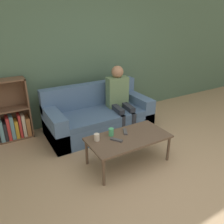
# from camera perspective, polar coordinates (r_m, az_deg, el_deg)

# --- Properties ---
(ground_plane) EXTENTS (22.00, 22.00, 0.00)m
(ground_plane) POSITION_cam_1_polar(r_m,az_deg,el_deg) (2.96, 16.12, -18.59)
(ground_plane) COLOR tan
(wall_back) EXTENTS (12.00, 0.06, 2.60)m
(wall_back) POSITION_cam_1_polar(r_m,az_deg,el_deg) (4.35, -6.53, 14.70)
(wall_back) COLOR #4C6B56
(wall_back) RESTS_ON ground_plane
(couch) EXTENTS (1.88, 0.88, 0.83)m
(couch) POSITION_cam_1_polar(r_m,az_deg,el_deg) (4.02, -3.50, -1.13)
(couch) COLOR #4C6B93
(couch) RESTS_ON ground_plane
(bookshelf) EXTENTS (0.69, 0.28, 1.05)m
(bookshelf) POSITION_cam_1_polar(r_m,az_deg,el_deg) (4.09, -25.35, -1.59)
(bookshelf) COLOR brown
(bookshelf) RESTS_ON ground_plane
(coffee_table) EXTENTS (1.15, 0.59, 0.42)m
(coffee_table) POSITION_cam_1_polar(r_m,az_deg,el_deg) (3.09, 4.30, -7.07)
(coffee_table) COLOR brown
(coffee_table) RESTS_ON ground_plane
(person_adult) EXTENTS (0.41, 0.64, 1.17)m
(person_adult) POSITION_cam_1_polar(r_m,az_deg,el_deg) (3.99, 1.80, 4.77)
(person_adult) COLOR #282D38
(person_adult) RESTS_ON ground_plane
(cup_near) EXTENTS (0.07, 0.07, 0.10)m
(cup_near) POSITION_cam_1_polar(r_m,az_deg,el_deg) (2.96, -3.97, -6.57)
(cup_near) COLOR silver
(cup_near) RESTS_ON coffee_table
(cup_far) EXTENTS (0.07, 0.07, 0.11)m
(cup_far) POSITION_cam_1_polar(r_m,az_deg,el_deg) (3.07, -0.22, -5.24)
(cup_far) COLOR #4CB77A
(cup_far) RESTS_ON coffee_table
(tv_remote_0) EXTENTS (0.14, 0.17, 0.02)m
(tv_remote_0) POSITION_cam_1_polar(r_m,az_deg,el_deg) (2.96, 1.14, -7.28)
(tv_remote_0) COLOR #47474C
(tv_remote_0) RESTS_ON coffee_table
(tv_remote_1) EXTENTS (0.12, 0.17, 0.02)m
(tv_remote_1) POSITION_cam_1_polar(r_m,az_deg,el_deg) (3.17, 3.47, -5.13)
(tv_remote_1) COLOR #47474C
(tv_remote_1) RESTS_ON coffee_table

